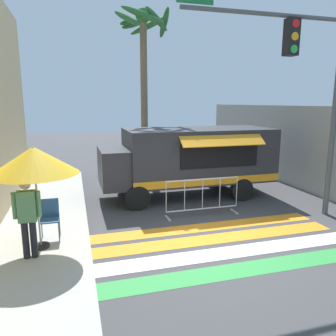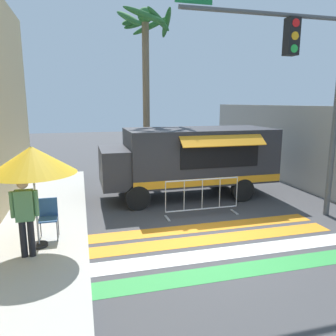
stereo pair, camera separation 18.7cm
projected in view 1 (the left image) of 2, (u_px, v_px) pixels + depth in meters
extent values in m
plane|color=#424244|center=(211.00, 238.00, 7.95)|extent=(60.00, 60.00, 0.00)
cube|color=#A39E93|center=(310.00, 149.00, 11.86)|extent=(0.20, 16.00, 3.11)
cube|color=green|center=(244.00, 269.00, 6.44)|extent=(6.40, 0.56, 0.01)
cube|color=white|center=(226.00, 253.00, 7.16)|extent=(6.40, 0.56, 0.01)
cube|color=orange|center=(212.00, 239.00, 7.87)|extent=(6.40, 0.56, 0.01)
cube|color=orange|center=(201.00, 228.00, 8.59)|extent=(6.40, 0.56, 0.01)
cube|color=#2D2D33|center=(198.00, 154.00, 11.33)|extent=(4.98, 2.23, 1.78)
cube|color=#2D2D33|center=(127.00, 166.00, 10.71)|extent=(1.76, 2.05, 1.20)
cube|color=#1E232D|center=(101.00, 158.00, 10.43)|extent=(0.06, 1.78, 0.46)
cube|color=black|center=(220.00, 155.00, 10.32)|extent=(2.63, 0.03, 0.80)
cube|color=orange|center=(223.00, 141.00, 10.03)|extent=(2.73, 0.43, 0.31)
cube|color=orange|center=(210.00, 182.00, 10.42)|extent=(4.98, 0.01, 0.24)
cylinder|color=black|center=(138.00, 198.00, 9.94)|extent=(0.76, 0.22, 0.76)
cylinder|color=black|center=(127.00, 182.00, 11.87)|extent=(0.76, 0.22, 0.76)
cylinder|color=black|center=(242.00, 190.00, 10.90)|extent=(0.76, 0.22, 0.76)
cylinder|color=black|center=(216.00, 176.00, 12.83)|extent=(0.76, 0.22, 0.76)
cylinder|color=#515456|center=(334.00, 116.00, 9.12)|extent=(0.16, 0.16, 5.70)
cylinder|color=#515456|center=(268.00, 14.00, 8.01)|extent=(4.54, 0.11, 0.11)
cube|color=black|center=(291.00, 37.00, 8.27)|extent=(0.32, 0.28, 0.90)
cylinder|color=red|center=(296.00, 23.00, 8.07)|extent=(0.20, 0.02, 0.20)
cylinder|color=#F2A519|center=(295.00, 36.00, 8.13)|extent=(0.20, 0.02, 0.20)
cylinder|color=green|center=(294.00, 49.00, 8.19)|extent=(0.20, 0.02, 0.20)
cylinder|color=black|center=(41.00, 246.00, 7.02)|extent=(0.36, 0.36, 0.06)
cylinder|color=#B2B2B7|center=(37.00, 199.00, 6.81)|extent=(0.04, 0.04, 2.18)
cone|color=yellow|center=(34.00, 160.00, 6.65)|extent=(1.78, 1.78, 0.57)
cylinder|color=#4C4C51|center=(40.00, 234.00, 7.14)|extent=(0.02, 0.02, 0.45)
cylinder|color=#4C4C51|center=(59.00, 232.00, 7.24)|extent=(0.02, 0.02, 0.45)
cylinder|color=#4C4C51|center=(42.00, 228.00, 7.50)|extent=(0.02, 0.02, 0.45)
cylinder|color=#4C4C51|center=(60.00, 226.00, 7.61)|extent=(0.02, 0.02, 0.45)
cube|color=#2D5999|center=(50.00, 220.00, 7.33)|extent=(0.41, 0.41, 0.03)
cube|color=#2D5999|center=(49.00, 208.00, 7.46)|extent=(0.41, 0.03, 0.43)
cylinder|color=black|center=(26.00, 240.00, 6.47)|extent=(0.13, 0.13, 0.76)
cylinder|color=black|center=(34.00, 239.00, 6.51)|extent=(0.13, 0.13, 0.76)
cube|color=#598C59|center=(27.00, 206.00, 6.36)|extent=(0.34, 0.20, 0.62)
cylinder|color=#598C59|center=(14.00, 206.00, 6.29)|extent=(0.09, 0.09, 0.52)
cylinder|color=#598C59|center=(39.00, 204.00, 6.41)|extent=(0.09, 0.09, 0.52)
sphere|color=tan|center=(25.00, 184.00, 6.27)|extent=(0.21, 0.21, 0.21)
cylinder|color=#B7BABF|center=(203.00, 179.00, 9.33)|extent=(2.18, 0.04, 0.04)
cylinder|color=#B7BABF|center=(202.00, 209.00, 9.50)|extent=(2.18, 0.04, 0.04)
cylinder|color=#B7BABF|center=(166.00, 197.00, 9.12)|extent=(0.02, 0.02, 0.88)
cylinder|color=#B7BABF|center=(185.00, 196.00, 9.27)|extent=(0.02, 0.02, 0.88)
cylinder|color=#B7BABF|center=(203.00, 194.00, 9.41)|extent=(0.02, 0.02, 0.88)
cylinder|color=#B7BABF|center=(220.00, 193.00, 9.56)|extent=(0.02, 0.02, 0.88)
cylinder|color=#B7BABF|center=(237.00, 191.00, 9.71)|extent=(0.02, 0.02, 0.88)
cube|color=#B7BABF|center=(168.00, 218.00, 9.25)|extent=(0.06, 0.44, 0.03)
cube|color=#B7BABF|center=(234.00, 212.00, 9.82)|extent=(0.06, 0.44, 0.03)
cylinder|color=#7A664C|center=(144.00, 102.00, 13.58)|extent=(0.28, 0.28, 6.45)
sphere|color=#2D6B33|center=(143.00, 15.00, 12.91)|extent=(0.60, 0.60, 0.60)
ellipsoid|color=#2D6B33|center=(164.00, 23.00, 13.13)|extent=(0.35, 1.63, 1.03)
ellipsoid|color=#2D6B33|center=(149.00, 26.00, 13.79)|extent=(1.64, 1.04, 0.85)
ellipsoid|color=#2D6B33|center=(134.00, 24.00, 13.45)|extent=(1.28, 0.69, 0.70)
ellipsoid|color=#2D6B33|center=(127.00, 21.00, 13.15)|extent=(0.97, 1.27, 0.68)
ellipsoid|color=#2D6B33|center=(127.00, 18.00, 12.39)|extent=(0.97, 1.50, 0.93)
ellipsoid|color=#2D6B33|center=(143.00, 15.00, 12.12)|extent=(1.68, 0.61, 0.79)
ellipsoid|color=#2D6B33|center=(157.00, 19.00, 12.53)|extent=(1.24, 0.99, 0.86)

